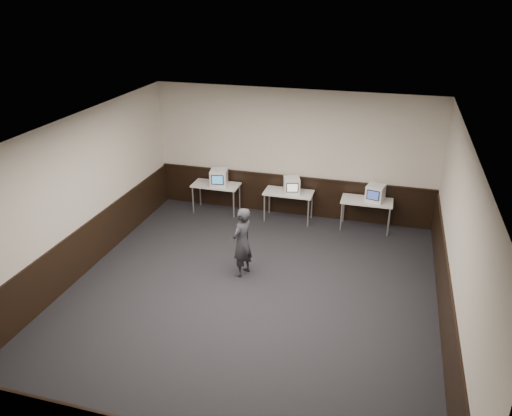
{
  "coord_description": "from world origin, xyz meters",
  "views": [
    {
      "loc": [
        2.3,
        -7.54,
        5.44
      ],
      "look_at": [
        -0.27,
        1.6,
        1.15
      ],
      "focal_mm": 35.0,
      "sensor_mm": 36.0,
      "label": 1
    }
  ],
  "objects_px": {
    "emac_left": "(219,178)",
    "emac_center": "(292,185)",
    "desk_center": "(289,195)",
    "emac_right": "(375,193)",
    "desk_right": "(367,203)",
    "desk_left": "(216,187)",
    "person": "(242,242)"
  },
  "relations": [
    {
      "from": "desk_center",
      "to": "emac_right",
      "type": "distance_m",
      "value": 2.09
    },
    {
      "from": "desk_left",
      "to": "desk_right",
      "type": "xyz_separation_m",
      "value": [
        3.8,
        0.0,
        0.0
      ]
    },
    {
      "from": "desk_left",
      "to": "person",
      "type": "bearing_deg",
      "value": -60.73
    },
    {
      "from": "desk_left",
      "to": "person",
      "type": "distance_m",
      "value": 3.18
    },
    {
      "from": "desk_right",
      "to": "emac_left",
      "type": "relative_size",
      "value": 2.37
    },
    {
      "from": "emac_center",
      "to": "person",
      "type": "distance_m",
      "value": 2.78
    },
    {
      "from": "desk_left",
      "to": "desk_center",
      "type": "height_order",
      "value": "same"
    },
    {
      "from": "desk_center",
      "to": "person",
      "type": "height_order",
      "value": "person"
    },
    {
      "from": "emac_center",
      "to": "person",
      "type": "relative_size",
      "value": 0.34
    },
    {
      "from": "desk_right",
      "to": "emac_right",
      "type": "xyz_separation_m",
      "value": [
        0.17,
        0.01,
        0.27
      ]
    },
    {
      "from": "desk_right",
      "to": "emac_center",
      "type": "bearing_deg",
      "value": -179.08
    },
    {
      "from": "desk_left",
      "to": "emac_right",
      "type": "xyz_separation_m",
      "value": [
        3.97,
        0.01,
        0.27
      ]
    },
    {
      "from": "desk_center",
      "to": "desk_right",
      "type": "relative_size",
      "value": 1.0
    },
    {
      "from": "emac_left",
      "to": "emac_center",
      "type": "xyz_separation_m",
      "value": [
        1.88,
        0.01,
        -0.02
      ]
    },
    {
      "from": "desk_right",
      "to": "emac_left",
      "type": "distance_m",
      "value": 3.71
    },
    {
      "from": "desk_center",
      "to": "emac_right",
      "type": "xyz_separation_m",
      "value": [
        2.07,
        0.01,
        0.27
      ]
    },
    {
      "from": "emac_right",
      "to": "person",
      "type": "xyz_separation_m",
      "value": [
        -2.42,
        -2.79,
        -0.22
      ]
    },
    {
      "from": "desk_center",
      "to": "emac_right",
      "type": "bearing_deg",
      "value": 0.33
    },
    {
      "from": "emac_center",
      "to": "emac_left",
      "type": "bearing_deg",
      "value": 164.0
    },
    {
      "from": "desk_left",
      "to": "desk_center",
      "type": "distance_m",
      "value": 1.9
    },
    {
      "from": "desk_left",
      "to": "emac_right",
      "type": "height_order",
      "value": "emac_right"
    },
    {
      "from": "emac_left",
      "to": "person",
      "type": "bearing_deg",
      "value": -72.56
    },
    {
      "from": "desk_left",
      "to": "desk_right",
      "type": "distance_m",
      "value": 3.8
    },
    {
      "from": "emac_left",
      "to": "emac_right",
      "type": "xyz_separation_m",
      "value": [
        3.87,
        0.06,
        -0.01
      ]
    },
    {
      "from": "desk_right",
      "to": "person",
      "type": "relative_size",
      "value": 0.82
    },
    {
      "from": "desk_right",
      "to": "emac_left",
      "type": "bearing_deg",
      "value": -179.31
    },
    {
      "from": "desk_right",
      "to": "emac_right",
      "type": "height_order",
      "value": "emac_right"
    },
    {
      "from": "emac_left",
      "to": "emac_center",
      "type": "distance_m",
      "value": 1.88
    },
    {
      "from": "desk_center",
      "to": "emac_center",
      "type": "relative_size",
      "value": 2.42
    },
    {
      "from": "emac_right",
      "to": "person",
      "type": "bearing_deg",
      "value": -118.66
    },
    {
      "from": "emac_center",
      "to": "person",
      "type": "height_order",
      "value": "person"
    },
    {
      "from": "emac_left",
      "to": "emac_center",
      "type": "relative_size",
      "value": 1.02
    }
  ]
}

